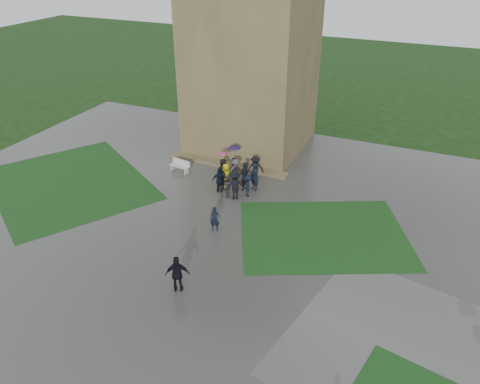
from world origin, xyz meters
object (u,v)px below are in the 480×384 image
at_px(bench, 180,166).
at_px(pedestrian_mid, 215,219).
at_px(pedestrian_near, 178,274).
at_px(tower, 252,24).

bearing_deg(bench, pedestrian_mid, -37.66).
bearing_deg(pedestrian_near, bench, -86.23).
relative_size(bench, pedestrian_near, 0.81).
height_order(pedestrian_mid, pedestrian_near, pedestrian_near).
relative_size(pedestrian_mid, pedestrian_near, 0.77).
bearing_deg(pedestrian_mid, pedestrian_near, -97.99).
bearing_deg(tower, pedestrian_mid, -76.71).
relative_size(bench, pedestrian_mid, 1.05).
distance_m(bench, pedestrian_mid, 7.84).
relative_size(tower, bench, 11.69).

